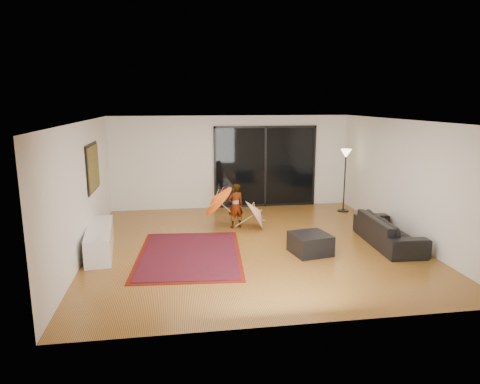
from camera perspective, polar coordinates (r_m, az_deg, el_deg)
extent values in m
plane|color=#AA712E|center=(9.51, 1.74, -7.01)|extent=(7.00, 7.00, 0.00)
plane|color=white|center=(9.00, 1.85, 9.46)|extent=(7.00, 7.00, 0.00)
plane|color=silver|center=(12.57, -1.11, 4.00)|extent=(7.00, 0.00, 7.00)
plane|color=silver|center=(5.86, 8.05, -5.48)|extent=(7.00, 0.00, 7.00)
plane|color=silver|center=(9.20, -20.17, 0.30)|extent=(0.00, 7.00, 7.00)
plane|color=silver|center=(10.38, 21.17, 1.48)|extent=(0.00, 7.00, 7.00)
cube|color=black|center=(12.74, 3.38, 3.40)|extent=(3.00, 0.04, 2.40)
cube|color=black|center=(12.60, 3.47, 8.66)|extent=(3.06, 0.06, 0.06)
cube|color=black|center=(12.94, 3.34, -1.74)|extent=(3.06, 0.06, 0.06)
cube|color=black|center=(12.72, 3.40, 3.39)|extent=(0.06, 0.06, 2.40)
cube|color=black|center=(10.12, -19.07, 3.11)|extent=(0.02, 1.28, 1.08)
cube|color=#1A4224|center=(10.11, -18.96, 3.11)|extent=(0.03, 1.18, 0.98)
cube|color=white|center=(9.42, -18.20, -6.08)|extent=(0.69, 2.00, 0.54)
cube|color=#424244|center=(8.93, -18.73, -7.82)|extent=(0.30, 0.30, 0.33)
cube|color=#631208|center=(8.96, -6.74, -8.28)|extent=(2.32, 3.08, 0.01)
cube|color=maroon|center=(8.96, -6.74, -8.24)|extent=(2.15, 2.91, 0.02)
imported|color=black|center=(9.98, 19.20, -4.93)|extent=(0.93, 2.16, 0.62)
cube|color=black|center=(9.03, 9.35, -6.81)|extent=(0.86, 0.86, 0.42)
cylinder|color=black|center=(12.67, 13.58, -2.42)|extent=(0.31, 0.31, 0.03)
cylinder|color=black|center=(12.50, 13.76, 1.16)|extent=(0.04, 0.04, 1.65)
cone|color=#FFD899|center=(12.37, 13.96, 5.00)|extent=(0.31, 0.31, 0.24)
imported|color=#999999|center=(10.61, -0.60, -1.85)|extent=(0.47, 0.37, 1.12)
cone|color=#F7550D|center=(10.46, -3.55, -1.09)|extent=(0.76, 0.92, 0.79)
cylinder|color=tan|center=(10.54, -3.52, -2.86)|extent=(0.38, 0.02, 0.36)
cylinder|color=tan|center=(10.43, -3.55, -0.53)|extent=(0.05, 0.02, 0.05)
cone|color=white|center=(10.58, 2.74, -2.21)|extent=(0.58, 0.82, 0.80)
cylinder|color=tan|center=(10.67, 2.72, -4.14)|extent=(0.48, 0.02, 0.30)
cylinder|color=tan|center=(10.55, 2.75, -1.61)|extent=(0.06, 0.02, 0.05)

